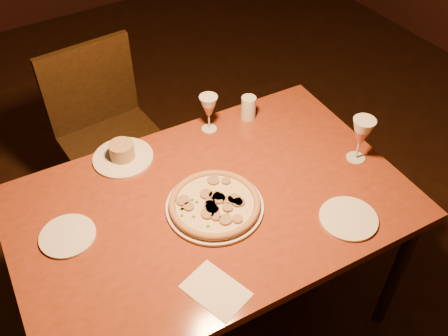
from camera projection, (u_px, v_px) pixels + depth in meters
dining_table at (212, 213)px, 1.90m from camera, size 1.50×1.01×0.78m
chair_far at (108, 131)px, 2.50m from camera, size 0.49×0.49×0.96m
pizza_plate at (215, 204)px, 1.81m from camera, size 0.36×0.36×0.04m
ramekin_saucer at (122, 154)px, 2.00m from camera, size 0.24×0.24×0.08m
wine_glass_far at (209, 113)px, 2.09m from camera, size 0.08×0.08×0.17m
wine_glass_right at (360, 140)px, 1.95m from camera, size 0.09×0.09×0.20m
water_tumbler at (248, 108)px, 2.17m from camera, size 0.06×0.06×0.11m
side_plate_left at (68, 236)px, 1.73m from camera, size 0.19×0.19×0.01m
side_plate_near at (348, 219)px, 1.78m from camera, size 0.21×0.21×0.01m
menu_card at (216, 290)px, 1.58m from camera, size 0.19×0.23×0.00m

